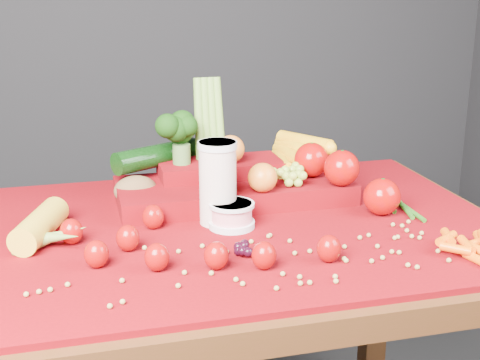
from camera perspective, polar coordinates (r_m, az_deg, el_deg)
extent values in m
cube|color=#36210C|center=(1.39, 0.21, -5.18)|extent=(1.10, 0.80, 0.05)
cube|color=#36210C|center=(1.82, -17.92, -13.53)|extent=(0.06, 0.06, 0.70)
cube|color=#36210C|center=(1.98, 11.41, -10.25)|extent=(0.06, 0.06, 0.70)
cube|color=#680309|center=(1.37, 0.21, -3.99)|extent=(1.05, 0.75, 0.01)
cylinder|color=beige|center=(1.35, -1.91, -0.25)|extent=(0.08, 0.08, 0.17)
cylinder|color=silver|center=(1.33, -1.94, 3.01)|extent=(0.08, 0.08, 0.01)
cylinder|color=silver|center=(1.35, -0.72, -3.76)|extent=(0.09, 0.09, 0.01)
cylinder|color=pink|center=(1.34, -0.72, -2.74)|extent=(0.08, 0.08, 0.04)
cylinder|color=silver|center=(1.34, -0.72, -2.10)|extent=(0.09, 0.09, 0.01)
ellipsoid|color=maroon|center=(1.25, -9.55, -4.90)|extent=(0.04, 0.04, 0.05)
cone|color=#0B4110|center=(1.24, -9.61, -3.88)|extent=(0.03, 0.03, 0.01)
ellipsoid|color=maroon|center=(1.19, -12.15, -6.19)|extent=(0.04, 0.04, 0.05)
cone|color=#0B4110|center=(1.18, -12.23, -5.12)|extent=(0.03, 0.03, 0.01)
ellipsoid|color=maroon|center=(1.16, -7.10, -6.55)|extent=(0.04, 0.04, 0.05)
cone|color=#0B4110|center=(1.15, -7.14, -5.46)|extent=(0.03, 0.03, 0.01)
ellipsoid|color=maroon|center=(1.16, -2.04, -6.47)|extent=(0.04, 0.04, 0.05)
cone|color=#0B4110|center=(1.15, -2.05, -5.38)|extent=(0.03, 0.03, 0.01)
ellipsoid|color=maroon|center=(1.16, 2.06, -6.45)|extent=(0.04, 0.04, 0.05)
cone|color=#0B4110|center=(1.15, 2.07, -5.36)|extent=(0.03, 0.03, 0.01)
ellipsoid|color=maroon|center=(1.20, 7.59, -5.82)|extent=(0.04, 0.04, 0.05)
cone|color=#0B4110|center=(1.19, 7.64, -4.75)|extent=(0.03, 0.03, 0.01)
ellipsoid|color=maroon|center=(1.35, -7.43, -3.13)|extent=(0.04, 0.04, 0.05)
cone|color=#0B4110|center=(1.34, -7.46, -2.17)|extent=(0.03, 0.03, 0.01)
ellipsoid|color=maroon|center=(1.30, -14.19, -4.28)|extent=(0.04, 0.04, 0.05)
cone|color=#0B4110|center=(1.30, -14.27, -3.29)|extent=(0.03, 0.03, 0.01)
cylinder|color=gold|center=(1.34, -16.72, -3.73)|extent=(0.11, 0.19, 0.06)
ellipsoid|color=brown|center=(1.49, -8.88, -0.88)|extent=(0.10, 0.07, 0.07)
cube|color=#680309|center=(1.51, -0.52, -0.91)|extent=(0.52, 0.22, 0.04)
cube|color=#680309|center=(1.54, -1.70, 1.02)|extent=(0.28, 0.12, 0.03)
sphere|color=#8E0B00|center=(1.47, 8.66, 1.02)|extent=(0.08, 0.08, 0.08)
sphere|color=#8E0B00|center=(1.44, 12.02, -1.40)|extent=(0.08, 0.08, 0.08)
sphere|color=#8E0B00|center=(1.53, 6.12, 1.73)|extent=(0.08, 0.08, 0.08)
sphere|color=#DB550C|center=(1.43, -1.58, 0.42)|extent=(0.06, 0.06, 0.06)
sphere|color=#DB550C|center=(1.42, 1.94, 0.21)|extent=(0.06, 0.06, 0.06)
sphere|color=#DB550C|center=(1.51, -0.81, 2.66)|extent=(0.06, 0.06, 0.06)
cylinder|color=gold|center=(1.60, 3.63, 1.59)|extent=(0.06, 0.17, 0.04)
cylinder|color=gold|center=(1.60, 4.32, 2.16)|extent=(0.04, 0.16, 0.04)
cylinder|color=gold|center=(1.60, 5.01, 2.72)|extent=(0.07, 0.17, 0.04)
cylinder|color=gold|center=(1.60, 5.53, 3.27)|extent=(0.10, 0.16, 0.04)
cylinder|color=#3F662D|center=(1.51, -5.01, 2.23)|extent=(0.04, 0.04, 0.04)
cylinder|color=olive|center=(1.54, -3.50, 4.61)|extent=(0.03, 0.06, 0.22)
cylinder|color=olive|center=(1.55, -2.92, 4.65)|extent=(0.02, 0.06, 0.22)
cylinder|color=olive|center=(1.55, -2.34, 4.68)|extent=(0.02, 0.06, 0.22)
cylinder|color=olive|center=(1.55, -1.76, 4.72)|extent=(0.03, 0.06, 0.22)
cylinder|color=black|center=(1.54, -7.13, 2.06)|extent=(0.21, 0.15, 0.05)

